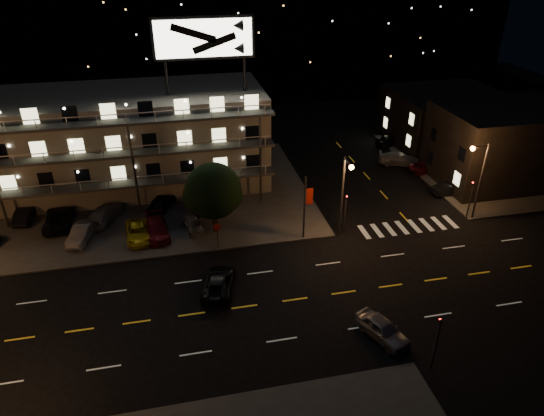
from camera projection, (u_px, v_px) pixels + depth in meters
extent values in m
plane|color=black|center=(270.00, 303.00, 37.36)|extent=(140.00, 140.00, 0.00)
cube|color=#3B3B38|center=(103.00, 201.00, 51.80)|extent=(44.00, 24.00, 0.15)
cube|color=#3B3B38|center=(473.00, 165.00, 59.96)|extent=(16.00, 24.00, 0.15)
cube|color=gray|center=(136.00, 141.00, 53.56)|extent=(28.00, 12.00, 10.00)
cube|color=gray|center=(130.00, 94.00, 51.00)|extent=(28.00, 12.00, 0.50)
cube|color=#3B3B38|center=(137.00, 183.00, 48.57)|extent=(28.00, 1.80, 0.25)
cube|color=#3B3B38|center=(133.00, 153.00, 47.01)|extent=(28.00, 1.80, 0.25)
cube|color=#3B3B38|center=(128.00, 122.00, 45.45)|extent=(28.00, 1.80, 0.25)
cylinder|color=black|center=(167.00, 78.00, 49.06)|extent=(0.36, 0.36, 3.50)
cylinder|color=black|center=(245.00, 74.00, 50.55)|extent=(0.36, 0.36, 3.50)
cube|color=black|center=(204.00, 38.00, 47.98)|extent=(10.20, 0.50, 4.20)
cube|color=beige|center=(204.00, 38.00, 47.72)|extent=(9.60, 0.06, 3.60)
cube|color=black|center=(501.00, 145.00, 54.51)|extent=(14.00, 10.00, 8.50)
cube|color=black|center=(444.00, 118.00, 65.12)|extent=(14.00, 12.00, 7.00)
cube|color=black|center=(192.00, 15.00, 91.27)|extent=(120.00, 20.00, 24.00)
cylinder|color=#2D2D30|center=(342.00, 197.00, 44.08)|extent=(0.20, 0.20, 8.00)
cylinder|color=#2D2D30|center=(348.00, 162.00, 41.54)|extent=(0.12, 1.80, 0.12)
sphere|color=orange|center=(351.00, 167.00, 40.91)|extent=(0.44, 0.44, 0.44)
cylinder|color=#2D2D30|center=(480.00, 183.00, 46.67)|extent=(0.20, 0.20, 8.00)
cylinder|color=#2D2D30|center=(481.00, 147.00, 44.67)|extent=(1.80, 0.12, 0.12)
sphere|color=orange|center=(473.00, 148.00, 44.57)|extent=(0.44, 0.44, 0.44)
cylinder|color=#2D2D30|center=(345.00, 217.00, 45.41)|extent=(0.14, 0.14, 3.60)
imported|color=black|center=(347.00, 195.00, 44.29)|extent=(0.20, 0.16, 1.00)
sphere|color=#FF0C0C|center=(347.00, 196.00, 44.24)|extent=(0.14, 0.14, 0.14)
cylinder|color=#2D2D30|center=(435.00, 347.00, 30.90)|extent=(0.14, 0.14, 3.60)
imported|color=black|center=(442.00, 320.00, 29.78)|extent=(0.20, 0.16, 1.00)
sphere|color=#FF0C0C|center=(440.00, 320.00, 29.93)|extent=(0.14, 0.14, 0.14)
cylinder|color=#2D2D30|center=(470.00, 203.00, 47.82)|extent=(0.14, 0.14, 3.60)
imported|color=black|center=(474.00, 182.00, 46.70)|extent=(0.16, 0.20, 1.00)
sphere|color=#FF0C0C|center=(473.00, 183.00, 46.73)|extent=(0.14, 0.14, 0.14)
cylinder|color=#2D2D30|center=(304.00, 208.00, 43.90)|extent=(0.16, 0.16, 6.40)
cube|color=#B71A0D|center=(310.00, 196.00, 43.40)|extent=(0.60, 0.04, 1.60)
cylinder|color=#2D2D30|center=(217.00, 237.00, 43.61)|extent=(0.08, 0.08, 2.20)
cylinder|color=#B71A0D|center=(217.00, 227.00, 43.06)|extent=(0.91, 0.04, 0.91)
cylinder|color=black|center=(215.00, 219.00, 45.80)|extent=(0.51, 0.51, 2.43)
sphere|color=black|center=(213.00, 191.00, 44.32)|extent=(5.27, 5.27, 5.27)
sphere|color=black|center=(200.00, 196.00, 44.74)|extent=(3.24, 3.24, 3.24)
sphere|color=black|center=(226.00, 196.00, 44.38)|extent=(3.04, 3.04, 3.04)
imported|color=gray|center=(82.00, 233.00, 44.62)|extent=(2.59, 4.58, 1.43)
imported|color=gold|center=(138.00, 232.00, 44.90)|extent=(2.55, 4.81, 1.29)
imported|color=#5C0D17|center=(157.00, 228.00, 45.36)|extent=(2.59, 5.15, 1.44)
imported|color=gray|center=(193.00, 224.00, 46.27)|extent=(2.16, 3.81, 1.22)
imported|color=black|center=(26.00, 214.00, 47.82)|extent=(1.85, 4.29, 1.37)
imported|color=black|center=(59.00, 218.00, 46.87)|extent=(2.78, 5.56, 1.51)
imported|color=gray|center=(104.00, 214.00, 47.66)|extent=(3.96, 5.65, 1.52)
imported|color=black|center=(162.00, 202.00, 49.89)|extent=(3.43, 4.70, 1.49)
imported|color=#5C0D17|center=(200.00, 202.00, 49.75)|extent=(2.02, 4.71, 1.51)
imported|color=black|center=(450.00, 189.00, 52.92)|extent=(4.09, 1.62, 1.32)
imported|color=#5C0D17|center=(425.00, 167.00, 58.21)|extent=(4.79, 3.20, 1.22)
imported|color=gray|center=(400.00, 159.00, 59.92)|extent=(5.50, 3.82, 1.48)
imported|color=black|center=(391.00, 140.00, 65.56)|extent=(4.82, 3.18, 1.52)
imported|color=gray|center=(382.00, 329.00, 33.85)|extent=(3.23, 4.61, 1.46)
imported|color=black|center=(219.00, 283.00, 38.50)|extent=(3.44, 5.34, 1.37)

